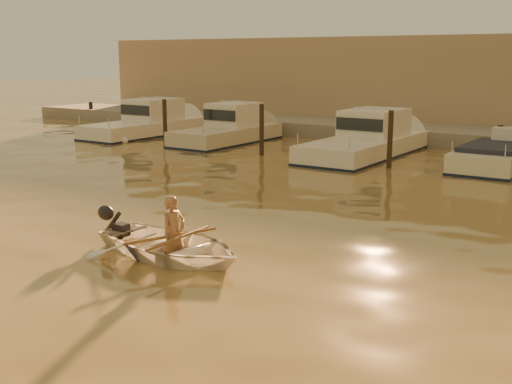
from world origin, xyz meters
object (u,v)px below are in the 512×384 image
Objects in this scene: person at (174,234)px; moored_boat_2 at (366,140)px; dinghy at (170,245)px; waterfront_building at (495,85)px; moored_boat_0 at (144,123)px; moored_boat_3 at (496,161)px; moored_boat_1 at (227,129)px.

person is 14.24m from moored_boat_2.
person is at bearing -90.00° from dinghy.
moored_boat_2 is 11.33m from waterfront_building.
person is at bearing -45.05° from moored_boat_0.
waterfront_building is at bearing 104.59° from moored_boat_3.
moored_boat_0 is 16.66m from moored_boat_3.
moored_boat_3 is 11.57m from waterfront_building.
moored_boat_0 and moored_boat_2 have the same top height.
waterfront_building is (8.80, 11.00, 1.77)m from moored_boat_1.
dinghy is at bearing 90.00° from person.
moored_boat_2 is at bearing 180.00° from moored_boat_3.
moored_boat_2 is (-2.29, 14.05, 0.17)m from person.
moored_boat_1 is 0.14× the size of waterfront_building.
moored_boat_3 is at bearing 0.00° from moored_boat_2.
dinghy is 0.51× the size of moored_boat_1.
dinghy is 0.57× the size of moored_boat_3.
waterfront_building is at bearing 6.04° from person.
person is 14.30m from moored_boat_3.
person is 25.13m from waterfront_building.
moored_boat_0 is at bearing 50.28° from dinghy.
dinghy is 14.22m from moored_boat_2.
person is 0.23× the size of moored_boat_1.
moored_boat_3 is at bearing -5.50° from dinghy.
moored_boat_1 reaches higher than moored_boat_3.
moored_boat_2 is at bearing 14.78° from person.
moored_boat_3 is at bearing 0.00° from moored_boat_1.
moored_boat_0 is 11.73m from moored_boat_2.
person reaches higher than moored_boat_3.
moored_boat_2 is at bearing 14.39° from dinghy.
moored_boat_1 is at bearing 180.00° from moored_boat_3.
waterfront_building is (2.06, 11.00, 1.77)m from moored_boat_2.
moored_boat_1 is 1.12× the size of moored_boat_3.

